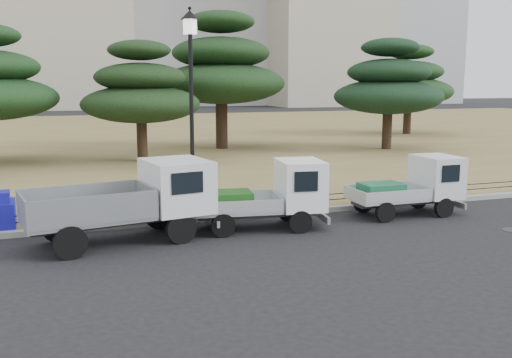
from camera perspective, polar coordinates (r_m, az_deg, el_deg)
name	(u,v)px	position (r m, az deg, el deg)	size (l,w,h in m)	color
ground	(281,240)	(15.01, 2.51, -6.11)	(220.00, 220.00, 0.00)	black
lawn	(134,136)	(44.53, -12.13, 4.27)	(120.00, 56.00, 0.15)	olive
curb	(250,215)	(17.35, -0.65, -3.66)	(120.00, 0.25, 0.16)	gray
truck_large	(131,198)	(15.02, -12.37, -1.87)	(4.92, 2.59, 2.04)	black
truck_kei_front	(270,195)	(15.99, 1.37, -1.62)	(3.78, 2.00, 1.91)	black
truck_kei_rear	(413,186)	(18.35, 15.41, -0.66)	(3.46, 1.54, 1.80)	black
street_lamp	(191,79)	(16.73, -6.52, 9.89)	(0.53, 0.53, 5.93)	black
pipe_fence	(248,203)	(17.42, -0.81, -2.40)	(38.00, 0.04, 0.40)	black
pine_center_left	(141,92)	(29.14, -11.47, 8.52)	(5.88, 5.88, 5.98)	black
pine_center_right	(221,70)	(34.34, -3.51, 10.85)	(7.59, 7.59, 8.05)	black
pine_east_near	(389,86)	(34.83, 13.12, 9.09)	(6.41, 6.41, 6.48)	black
pine_east_far	(409,83)	(45.63, 15.03, 9.30)	(6.75, 6.75, 6.78)	black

